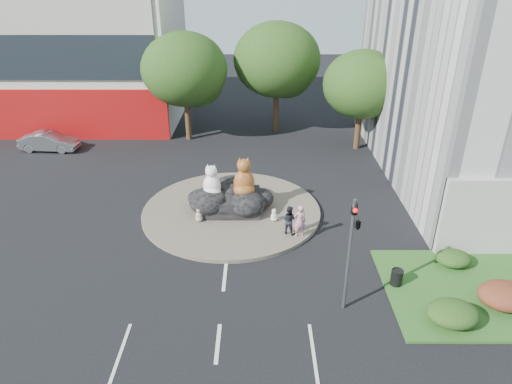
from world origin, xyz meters
TOP-DOWN VIEW (x-y plane):
  - ground at (0.00, 0.00)m, footprint 120.00×120.00m
  - roundabout_island at (0.00, 10.00)m, footprint 10.00×10.00m
  - rock_plinth at (0.00, 10.00)m, footprint 3.20×2.60m
  - shophouse_block at (-18.00, 27.91)m, footprint 25.20×12.30m
  - grass_verge at (12.00, 3.00)m, footprint 10.00×6.00m
  - tree_left at (-3.93, 22.06)m, footprint 6.46×6.46m
  - tree_mid at (3.07, 24.06)m, footprint 6.84×6.84m
  - tree_right at (9.07, 20.06)m, footprint 5.70×5.70m
  - hedge_near_green at (9.00, 1.00)m, footprint 2.00×1.60m
  - hedge_red at (11.50, 2.00)m, footprint 2.20×1.76m
  - hedge_back_green at (10.50, 4.80)m, footprint 1.60×1.28m
  - traffic_light at (5.10, 2.00)m, footprint 0.44×1.24m
  - street_lamp at (12.82, 8.00)m, footprint 2.34×0.22m
  - cat_white at (-1.02, 9.85)m, footprint 1.33×1.22m
  - cat_tabby at (0.74, 10.06)m, footprint 1.42×1.26m
  - kitten_calico at (-1.67, 8.69)m, footprint 0.62×0.60m
  - kitten_white at (2.36, 8.72)m, footprint 0.58×0.58m
  - pedestrian_pink at (3.59, 7.17)m, footprint 0.68×0.49m
  - pedestrian_dark at (3.06, 7.44)m, footprint 0.94×0.86m
  - parked_car at (-14.12, 19.49)m, footprint 4.35×1.78m
  - litter_bin at (7.50, 3.38)m, footprint 0.67×0.67m

SIDE VIEW (x-z plane):
  - ground at x=0.00m, z-range 0.00..0.00m
  - grass_verge at x=12.00m, z-range 0.00..0.12m
  - roundabout_island at x=0.00m, z-range 0.00..0.20m
  - hedge_back_green at x=10.50m, z-range 0.12..0.84m
  - litter_bin at x=7.50m, z-range 0.12..0.84m
  - kitten_white at x=2.36m, z-range 0.20..0.93m
  - hedge_near_green at x=9.00m, z-range 0.12..1.02m
  - kitten_calico at x=-1.67m, z-range 0.20..1.00m
  - hedge_red at x=11.50m, z-range 0.12..1.11m
  - rock_plinth at x=0.00m, z-range 0.20..1.10m
  - parked_car at x=-14.12m, z-range 0.00..1.40m
  - pedestrian_dark at x=3.06m, z-range 0.20..1.76m
  - pedestrian_pink at x=3.59m, z-range 0.20..1.94m
  - cat_white at x=-1.02m, z-range 1.10..3.01m
  - cat_tabby at x=0.74m, z-range 1.10..3.33m
  - traffic_light at x=5.10m, z-range 1.12..6.12m
  - street_lamp at x=12.82m, z-range 0.52..8.58m
  - tree_right at x=9.07m, z-range 0.98..8.28m
  - tree_left at x=-3.93m, z-range 1.11..9.38m
  - tree_mid at x=3.07m, z-range 1.18..9.94m
  - shophouse_block at x=-18.00m, z-range -2.52..14.88m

